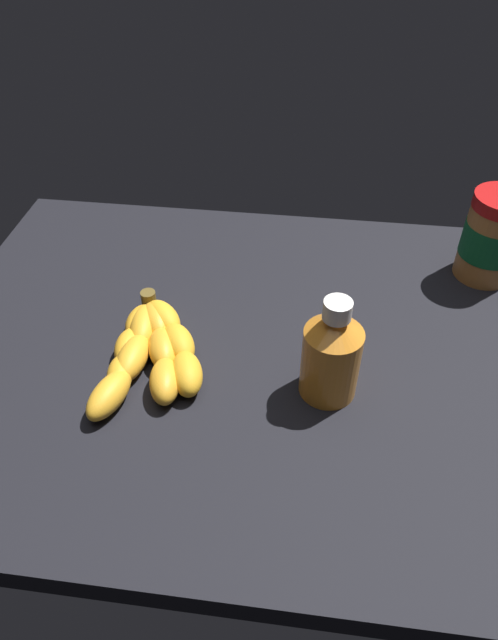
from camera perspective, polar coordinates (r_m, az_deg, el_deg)
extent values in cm
cube|color=black|center=(73.98, -0.50, -3.39)|extent=(81.72, 63.50, 3.26)
ellipsoid|color=gold|center=(75.19, -10.95, -0.14)|extent=(3.55, 6.14, 3.02)
ellipsoid|color=gold|center=(72.03, -12.05, -2.61)|extent=(3.22, 5.99, 3.02)
ellipsoid|color=gold|center=(68.87, -12.79, -5.35)|extent=(3.91, 6.29, 3.02)
ellipsoid|color=gold|center=(74.33, -10.43, -0.42)|extent=(4.39, 7.99, 3.46)
ellipsoid|color=gold|center=(70.18, -11.58, -3.73)|extent=(3.97, 7.83, 3.46)
ellipsoid|color=gold|center=(66.75, -13.82, -7.27)|extent=(5.32, 8.25, 3.46)
ellipsoid|color=gold|center=(74.50, -9.29, -0.08)|extent=(6.21, 7.59, 3.54)
ellipsoid|color=gold|center=(70.58, -8.60, -2.88)|extent=(5.59, 7.51, 3.54)
ellipsoid|color=gold|center=(66.85, -8.42, -6.08)|extent=(4.88, 7.31, 3.54)
ellipsoid|color=gold|center=(74.65, -8.60, 0.20)|extent=(7.13, 7.45, 3.68)
ellipsoid|color=gold|center=(70.91, -7.07, -2.33)|extent=(6.45, 7.61, 3.68)
ellipsoid|color=gold|center=(67.22, -6.24, -5.37)|extent=(5.49, 7.45, 3.68)
cylinder|color=brown|center=(77.65, -9.98, 1.88)|extent=(2.00, 2.00, 3.00)
cylinder|color=#B27238|center=(87.88, 23.06, 7.17)|extent=(8.13, 8.13, 11.06)
cylinder|color=#0F592D|center=(87.59, 23.16, 7.47)|extent=(8.29, 8.29, 4.98)
cylinder|color=orange|center=(65.03, 8.13, -4.21)|extent=(6.65, 6.65, 9.04)
cone|color=orange|center=(61.15, 8.63, -0.55)|extent=(6.65, 6.65, 2.18)
cylinder|color=white|center=(59.72, 8.84, 0.99)|extent=(3.09, 3.09, 2.18)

